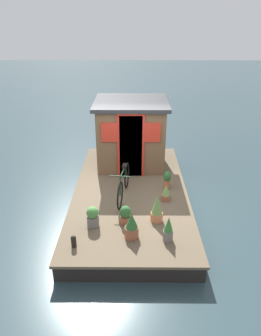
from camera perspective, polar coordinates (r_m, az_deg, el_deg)
name	(u,v)px	position (r m, az deg, el deg)	size (l,w,h in m)	color
ground_plane	(131,203)	(8.18, 0.01, -6.42)	(60.00, 60.00, 0.00)	#2D4247
houseboat_deck	(131,196)	(8.07, 0.01, -5.17)	(5.50, 2.82, 0.41)	brown
houseboat_cabin	(131,133)	(9.07, 0.09, 6.44)	(1.91, 2.03, 1.87)	brown
bicycle	(124,183)	(7.49, -1.26, -2.80)	(1.65, 0.50, 0.78)	black
potted_plant_fern	(168,229)	(6.20, 6.89, -11.03)	(0.20, 0.20, 0.53)	slate
potted_plant_ivy	(167,180)	(7.97, 6.66, -2.11)	(0.19, 0.19, 0.47)	#B2603D
potted_plant_mint	(166,193)	(7.48, 6.48, -4.48)	(0.21, 0.21, 0.42)	#935138
potted_plant_rosemary	(93,216)	(6.60, -6.88, -8.75)	(0.25, 0.25, 0.45)	slate
potted_plant_succulent	(132,226)	(6.22, 0.20, -10.53)	(0.28, 0.28, 0.55)	#935138
potted_plant_geranium	(157,209)	(6.70, 4.83, -7.41)	(0.26, 0.26, 0.61)	#C6754C
potted_plant_basil	(125,215)	(6.64, -0.93, -8.53)	(0.24, 0.24, 0.42)	#935138
mooring_bollard	(74,241)	(6.17, -10.31, -12.89)	(0.11, 0.11, 0.25)	black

